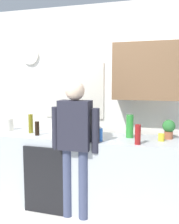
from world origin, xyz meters
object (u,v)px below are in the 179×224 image
Objects in this scene: coffee_maker at (68,126)px; bottle_dark_sauce at (37,128)px; bottle_olive_oil at (31,124)px; bottle_clear_soda at (130,126)px; cup_terracotta_mug at (96,133)px; cup_white_mug at (6,125)px; mixing_bowl at (58,128)px; person_at_sink at (75,138)px; cup_yellow_cup at (161,137)px; storage_canister at (8,124)px; potted_plant at (169,128)px; dish_soap at (100,134)px; bottle_amber_beer at (66,125)px; bottle_red_vinegar at (138,134)px.

coffee_maker is 0.43m from bottle_dark_sauce.
bottle_dark_sauce is at bearing -36.42° from bottle_olive_oil.
cup_terracotta_mug is at bearing -173.33° from bottle_clear_soda.
cup_white_mug is at bearing 164.44° from coffee_maker.
mixing_bowl is 0.69m from person_at_sink.
cup_terracotta_mug is 0.79m from cup_yellow_cup.
storage_canister is 1.17m from person_at_sink.
potted_plant is at bearing 7.59° from cup_terracotta_mug.
bottle_olive_oil reaches higher than dish_soap.
bottle_amber_beer is 2.50× the size of cup_terracotta_mug.
bottle_clear_soda is 0.39m from cup_yellow_cup.
cup_white_mug reaches higher than cup_yellow_cup.
mixing_bowl is 0.14× the size of person_at_sink.
coffee_maker is at bearing 175.06° from bottle_red_vinegar.
bottle_amber_beer reaches higher than dish_soap.
bottle_olive_oil reaches higher than bottle_dark_sauce.
bottle_dark_sauce reaches higher than cup_yellow_cup.
person_at_sink is (0.73, -0.29, -0.09)m from bottle_olive_oil.
bottle_dark_sauce is at bearing 170.81° from person_at_sink.
coffee_maker is 1.43× the size of potted_plant.
storage_canister is at bearing -176.93° from potted_plant.
bottle_clear_soda is at bearing 44.65° from dish_soap.
bottle_red_vinegar is 0.43m from dish_soap.
person_at_sink reaches higher than bottle_amber_beer.
coffee_maker is 3.47× the size of cup_white_mug.
person_at_sink is (0.15, -0.15, -0.11)m from coffee_maker.
cup_terracotta_mug is (0.88, 0.05, -0.08)m from bottle_olive_oil.
bottle_red_vinegar reaches higher than bottle_dark_sauce.
bottle_clear_soda is at bearing -8.00° from mixing_bowl.
bottle_clear_soda is at bearing 0.59° from bottle_amber_beer.
cup_white_mug is 0.06× the size of person_at_sink.
bottle_clear_soda is 1.80m from cup_white_mug.
coffee_maker reaches higher than potted_plant.
coffee_maker reaches higher than cup_terracotta_mug.
potted_plant is (0.45, 0.07, -0.01)m from bottle_clear_soda.
cup_yellow_cup is 0.50× the size of storage_canister.
bottle_olive_oil reaches higher than cup_white_mug.
bottle_dark_sauce is at bearing -167.13° from cup_terracotta_mug.
bottle_dark_sauce is 1.52m from cup_yellow_cup.
cup_white_mug is at bearing 178.10° from bottle_clear_soda.
bottle_clear_soda is 1.02m from mixing_bowl.
cup_terracotta_mug is at bearing 12.87° from bottle_dark_sauce.
cup_yellow_cup is (1.09, 0.17, -0.10)m from coffee_maker.
bottle_dark_sauce is 0.75m from cup_terracotta_mug.
potted_plant reaches higher than bottle_red_vinegar.
dish_soap is at bearing 176.81° from bottle_red_vinegar.
dish_soap is 1.40m from storage_canister.
cup_yellow_cup is 0.05× the size of person_at_sink.
person_at_sink reaches higher than bottle_clear_soda.
person_at_sink is (0.45, -0.53, -0.00)m from mixing_bowl.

